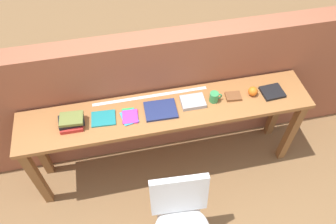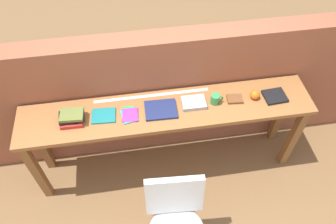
{
  "view_description": "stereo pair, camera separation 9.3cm",
  "coord_description": "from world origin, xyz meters",
  "views": [
    {
      "loc": [
        -0.35,
        -1.43,
        2.99
      ],
      "look_at": [
        0.0,
        0.25,
        0.9
      ],
      "focal_mm": 35.0,
      "sensor_mm": 36.0,
      "label": 1
    },
    {
      "loc": [
        -0.26,
        -1.44,
        2.99
      ],
      "look_at": [
        0.0,
        0.25,
        0.9
      ],
      "focal_mm": 35.0,
      "sensor_mm": 36.0,
      "label": 2
    }
  ],
  "objects": [
    {
      "name": "book_grey_hardcover",
      "position": [
        0.23,
        0.32,
        0.9
      ],
      "size": [
        0.2,
        0.16,
        0.04
      ],
      "primitive_type": "cube",
      "rotation": [
        0.0,
        0.0,
        -0.01
      ],
      "color": "#9E9EA3",
      "rests_on": "sideboard"
    },
    {
      "name": "book_stack_leftmost",
      "position": [
        -0.78,
        0.29,
        0.92
      ],
      "size": [
        0.21,
        0.17,
        0.09
      ],
      "color": "red",
      "rests_on": "sideboard"
    },
    {
      "name": "mug",
      "position": [
        0.41,
        0.31,
        0.92
      ],
      "size": [
        0.11,
        0.08,
        0.09
      ],
      "color": "#338C4C",
      "rests_on": "sideboard"
    },
    {
      "name": "sideboard",
      "position": [
        0.0,
        0.3,
        0.74
      ],
      "size": [
        2.5,
        0.44,
        0.88
      ],
      "color": "#996033",
      "rests_on": "ground"
    },
    {
      "name": "chair_white_moulded",
      "position": [
        -0.06,
        -0.51,
        0.53
      ],
      "size": [
        0.47,
        0.48,
        0.89
      ],
      "color": "silver",
      "rests_on": "ground"
    },
    {
      "name": "book_open_centre",
      "position": [
        -0.05,
        0.29,
        0.89
      ],
      "size": [
        0.27,
        0.22,
        0.02
      ],
      "primitive_type": "cube",
      "rotation": [
        0.0,
        0.0,
        -0.03
      ],
      "color": "navy",
      "rests_on": "sideboard"
    },
    {
      "name": "book_repair_rightmost",
      "position": [
        0.94,
        0.29,
        0.89
      ],
      "size": [
        0.2,
        0.18,
        0.03
      ],
      "primitive_type": "cube",
      "rotation": [
        0.0,
        0.0,
        0.06
      ],
      "color": "black",
      "rests_on": "sideboard"
    },
    {
      "name": "brick_wall_back",
      "position": [
        0.0,
        0.64,
        0.69
      ],
      "size": [
        6.0,
        0.2,
        1.38
      ],
      "primitive_type": "cube",
      "color": "#935138",
      "rests_on": "ground"
    },
    {
      "name": "sports_ball_small",
      "position": [
        0.76,
        0.31,
        0.92
      ],
      "size": [
        0.08,
        0.08,
        0.08
      ],
      "primitive_type": "sphere",
      "color": "orange",
      "rests_on": "sideboard"
    },
    {
      "name": "ruler_metal_back_edge",
      "position": [
        -0.11,
        0.47,
        0.88
      ],
      "size": [
        1.0,
        0.03,
        0.0
      ],
      "primitive_type": "cube",
      "color": "silver",
      "rests_on": "sideboard"
    },
    {
      "name": "pamphlet_pile_colourful",
      "position": [
        -0.32,
        0.28,
        0.89
      ],
      "size": [
        0.16,
        0.19,
        0.01
      ],
      "color": "#E5334C",
      "rests_on": "sideboard"
    },
    {
      "name": "magazine_cycling",
      "position": [
        -0.53,
        0.3,
        0.89
      ],
      "size": [
        0.2,
        0.17,
        0.01
      ],
      "primitive_type": "cube",
      "rotation": [
        0.0,
        0.0,
        -0.06
      ],
      "color": "#19757A",
      "rests_on": "sideboard"
    },
    {
      "name": "leather_journal_brown",
      "position": [
        0.59,
        0.31,
        0.89
      ],
      "size": [
        0.14,
        0.11,
        0.02
      ],
      "primitive_type": "cube",
      "rotation": [
        0.0,
        0.0,
        -0.09
      ],
      "color": "brown",
      "rests_on": "sideboard"
    },
    {
      "name": "ground_plane",
      "position": [
        0.0,
        0.0,
        0.0
      ],
      "size": [
        40.0,
        40.0,
        0.0
      ],
      "primitive_type": "plane",
      "color": "brown"
    }
  ]
}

